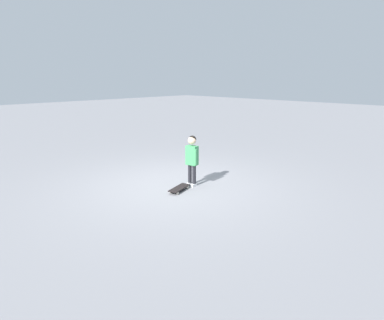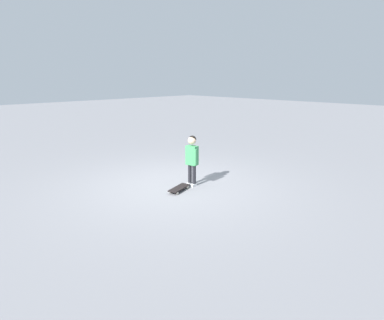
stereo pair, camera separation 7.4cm
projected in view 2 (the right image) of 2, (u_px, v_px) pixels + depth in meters
ground_plane at (174, 186)px, 6.92m from camera, size 50.00×50.00×0.00m
child_person at (192, 155)px, 6.78m from camera, size 0.39×0.21×1.06m
skateboard at (179, 188)px, 6.59m from camera, size 0.34×0.60×0.07m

